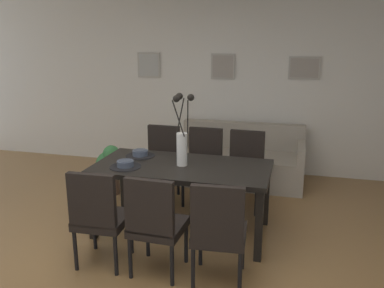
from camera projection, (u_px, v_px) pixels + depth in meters
The scene contains 19 objects.
ground_plane at pixel (143, 281), 3.43m from camera, with size 9.00×9.00×0.00m, color olive.
back_wall_panel at pixel (219, 86), 6.13m from camera, with size 9.00×0.10×2.60m, color white.
dining_table at pixel (182, 172), 4.16m from camera, with size 1.80×0.90×0.74m.
dining_chair_near_left at pixel (99, 214), 3.54m from camera, with size 0.46×0.46×0.92m.
dining_chair_near_right at pixel (161, 159), 5.14m from camera, with size 0.45×0.45×0.92m.
dining_chair_far_left at pixel (155, 221), 3.41m from camera, with size 0.46×0.46×0.92m.
dining_chair_far_right at pixel (203, 162), 5.02m from camera, with size 0.44×0.44×0.92m.
dining_chair_mid_left at pixel (219, 228), 3.27m from camera, with size 0.47×0.47×0.92m.
dining_chair_mid_right at pixel (245, 166), 4.87m from camera, with size 0.46×0.46×0.92m.
centerpiece_vase at pixel (182, 139), 4.07m from camera, with size 0.21×0.23×0.73m.
placemat_near_left at pixel (125, 167), 4.09m from camera, with size 0.32×0.32×0.01m, color black.
bowl_near_left at pixel (125, 163), 4.08m from camera, with size 0.17×0.17×0.07m.
placemat_near_right at pixel (140, 156), 4.46m from camera, with size 0.32×0.32×0.01m, color black.
bowl_near_right at pixel (140, 152), 4.45m from camera, with size 0.17×0.17×0.07m.
sofa at pixel (239, 162), 5.78m from camera, with size 1.78×0.84×0.80m.
framed_picture_left at pixel (149, 65), 6.27m from camera, with size 0.36×0.03×0.38m.
framed_picture_center at pixel (223, 67), 5.98m from camera, with size 0.36×0.03×0.38m.
framed_picture_right at pixel (304, 68), 5.69m from camera, with size 0.44×0.03×0.32m.
potted_plant at pixel (110, 167), 5.27m from camera, with size 0.36×0.36×0.67m.
Camera 1 is at (1.17, -2.81, 2.02)m, focal length 37.69 mm.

